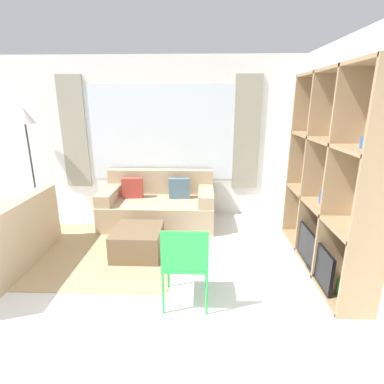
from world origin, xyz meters
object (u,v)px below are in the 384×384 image
shelving_unit (332,179)px  ottoman (138,242)px  folding_chair (185,259)px  couch_main (159,205)px  floor_lamp (25,123)px

shelving_unit → ottoman: bearing=175.7°
shelving_unit → folding_chair: size_ratio=2.69×
ottoman → folding_chair: folding_chair is taller
couch_main → folding_chair: 2.22m
floor_lamp → folding_chair: floor_lamp is taller
shelving_unit → folding_chair: shelving_unit is taller
floor_lamp → shelving_unit: bearing=-18.7°
shelving_unit → couch_main: (-2.22, 1.29, -0.81)m
couch_main → floor_lamp: 2.57m
couch_main → ottoman: (-0.12, -1.11, -0.12)m
couch_main → folding_chair: size_ratio=2.10×
shelving_unit → couch_main: bearing=149.9°
shelving_unit → floor_lamp: (-4.41, 1.50, 0.53)m
floor_lamp → folding_chair: (2.76, -2.35, -1.12)m
couch_main → ottoman: bearing=-96.3°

